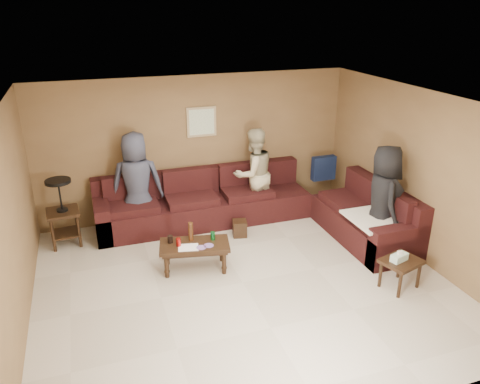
{
  "coord_description": "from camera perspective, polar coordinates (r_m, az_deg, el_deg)",
  "views": [
    {
      "loc": [
        -1.81,
        -5.24,
        3.62
      ],
      "look_at": [
        0.25,
        0.85,
        1.0
      ],
      "focal_mm": 35.0,
      "sensor_mm": 36.0,
      "label": 1
    }
  ],
  "objects": [
    {
      "name": "person_right",
      "position": [
        7.4,
        17.03,
        -0.87
      ],
      "size": [
        0.73,
        0.94,
        1.69
      ],
      "primitive_type": "imported",
      "rotation": [
        0.0,
        0.0,
        1.31
      ],
      "color": "black",
      "rests_on": "ground"
    },
    {
      "name": "sectional_sofa",
      "position": [
        7.96,
        2.3,
        -2.28
      ],
      "size": [
        4.65,
        2.9,
        0.97
      ],
      "color": "black",
      "rests_on": "ground"
    },
    {
      "name": "room",
      "position": [
        5.88,
        0.35,
        2.72
      ],
      "size": [
        5.6,
        5.5,
        2.5
      ],
      "color": "beige",
      "rests_on": "ground"
    },
    {
      "name": "wall_art",
      "position": [
        8.18,
        -4.71,
        8.52
      ],
      "size": [
        0.52,
        0.04,
        0.52
      ],
      "color": "tan",
      "rests_on": "ground"
    },
    {
      "name": "end_table_left",
      "position": [
        7.85,
        -20.83,
        -2.2
      ],
      "size": [
        0.52,
        0.52,
        1.1
      ],
      "rotation": [
        0.0,
        0.0,
        0.08
      ],
      "color": "black",
      "rests_on": "ground"
    },
    {
      "name": "coffee_table",
      "position": [
        6.79,
        -5.59,
        -6.7
      ],
      "size": [
        1.07,
        0.68,
        0.69
      ],
      "rotation": [
        0.0,
        0.0,
        -0.2
      ],
      "color": "black",
      "rests_on": "ground"
    },
    {
      "name": "side_table_right",
      "position": [
        6.69,
        19.0,
        -8.24
      ],
      "size": [
        0.6,
        0.54,
        0.56
      ],
      "rotation": [
        0.0,
        0.0,
        0.29
      ],
      "color": "black",
      "rests_on": "ground"
    },
    {
      "name": "person_middle",
      "position": [
        8.23,
        1.67,
        2.24
      ],
      "size": [
        0.91,
        0.79,
        1.63
      ],
      "primitive_type": "imported",
      "rotation": [
        0.0,
        0.0,
        3.38
      ],
      "color": "#BDB38C",
      "rests_on": "ground"
    },
    {
      "name": "waste_bin",
      "position": [
        7.78,
        -0.04,
        -4.45
      ],
      "size": [
        0.27,
        0.27,
        0.27
      ],
      "primitive_type": "cube",
      "rotation": [
        0.0,
        0.0,
        -0.21
      ],
      "color": "black",
      "rests_on": "ground"
    },
    {
      "name": "person_left",
      "position": [
        7.85,
        -12.44,
        1.04
      ],
      "size": [
        0.91,
        0.66,
        1.72
      ],
      "primitive_type": "imported",
      "rotation": [
        0.0,
        0.0,
        3.0
      ],
      "color": "#333747",
      "rests_on": "ground"
    }
  ]
}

